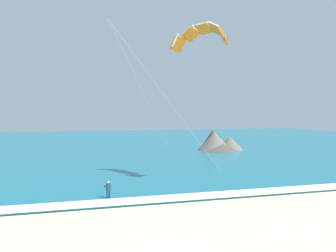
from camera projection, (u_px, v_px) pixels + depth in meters
The scene contains 6 objects.
sea at pixel (86, 144), 85.55m from camera, with size 200.00×120.00×0.20m, color #146075.
surf_foam at pixel (120, 202), 28.91m from camera, with size 200.00×2.28×0.04m, color white.
surfboard at pixel (108, 200), 30.31m from camera, with size 0.85×1.47×0.09m.
kitesurfer at pixel (108, 189), 30.29m from camera, with size 0.63×0.62×1.69m.
kite_primary at pixel (201, 34), 38.88m from camera, with size 13.17×9.15×16.63m.
headland_right at pixel (218, 143), 69.55m from camera, with size 9.97×9.48×4.29m.
Camera 1 is at (-4.10, -12.78, 7.64)m, focal length 36.85 mm.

